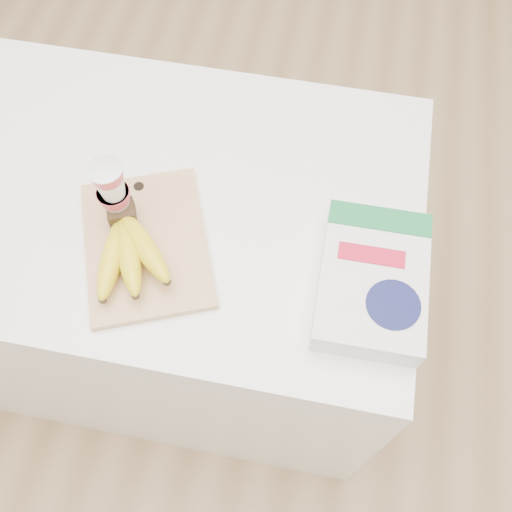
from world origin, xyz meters
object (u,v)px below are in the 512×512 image
(bananas, at_px, (128,249))
(yogurt_stack, at_px, (112,191))
(cereal_box, at_px, (372,280))
(cutting_board, at_px, (146,244))
(table, at_px, (180,279))

(bananas, height_order, yogurt_stack, yogurt_stack)
(yogurt_stack, height_order, cereal_box, yogurt_stack)
(cutting_board, xyz_separation_m, cereal_box, (0.41, -0.01, 0.02))
(bananas, bearing_deg, yogurt_stack, 117.39)
(table, bearing_deg, cereal_box, -16.39)
(bananas, bearing_deg, cereal_box, 3.65)
(table, xyz_separation_m, cereal_box, (0.43, -0.13, 0.42))
(cutting_board, distance_m, bananas, 0.05)
(bananas, bearing_deg, table, 88.46)
(cutting_board, bearing_deg, cereal_box, -23.14)
(bananas, relative_size, cereal_box, 0.77)
(table, distance_m, cereal_box, 0.61)
(cereal_box, bearing_deg, cutting_board, 178.52)
(cereal_box, bearing_deg, yogurt_stack, 172.69)
(bananas, relative_size, yogurt_stack, 1.47)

